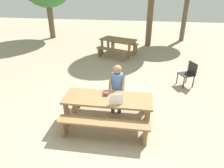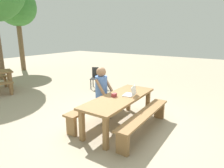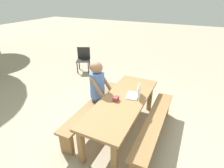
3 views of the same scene
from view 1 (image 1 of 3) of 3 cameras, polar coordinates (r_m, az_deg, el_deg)
The scene contains 11 objects.
ground_plane at distance 5.30m, azimuth -1.10°, elevation -10.49°, with size 30.00×30.00×0.00m, color tan.
picnic_table_front at distance 4.96m, azimuth -1.16°, elevation -4.84°, with size 2.13×0.78×0.71m.
bench_near at distance 4.60m, azimuth -2.40°, elevation -11.59°, with size 2.05×0.30×0.47m.
bench_far at distance 5.61m, azimuth -0.12°, elevation -3.77°, with size 2.05×0.30×0.47m.
laptop at distance 4.71m, azimuth 1.22°, elevation -4.45°, with size 0.34×0.30×0.23m.
small_pouch at distance 4.99m, azimuth -1.71°, elevation -2.80°, with size 0.12×0.08×0.08m.
person_seated at distance 5.36m, azimuth 1.40°, elevation -0.18°, with size 0.41×0.41×1.31m.
plastic_chair at distance 7.36m, azimuth 20.54°, elevation 2.85°, with size 0.59×0.59×0.81m.
picnic_table_mid at distance 9.88m, azimuth 1.73°, elevation 11.71°, with size 1.82×1.33×0.77m.
bench_mid_south at distance 9.43m, azimuth -0.14°, elevation 9.03°, with size 1.49×0.81×0.45m.
bench_mid_north at distance 10.52m, azimuth 3.37°, elevation 10.87°, with size 1.49×0.81×0.45m.
Camera 1 is at (0.70, -4.16, 3.21)m, focal length 32.70 mm.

